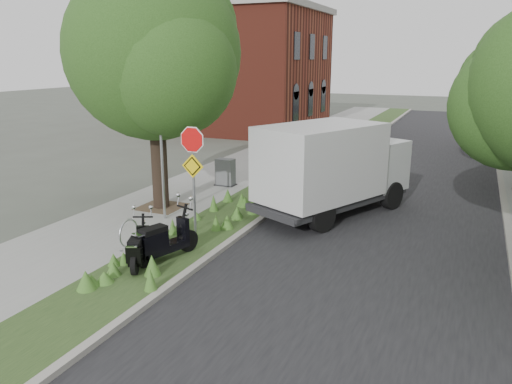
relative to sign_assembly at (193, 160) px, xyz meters
The scene contains 15 objects.
ground 2.78m from the sign_assembly, 22.62° to the right, with size 120.00×120.00×0.00m, color #4C5147.
sidewalk_near 10.10m from the sign_assembly, 106.84° to the left, with size 3.50×60.00×0.12m, color gray.
verge 9.69m from the sign_assembly, 90.61° to the left, with size 2.00×60.00×0.12m, color #263F1B.
kerb_near 9.73m from the sign_assembly, 84.54° to the left, with size 0.20×60.00×0.13m, color #9E9991.
road 10.65m from the sign_assembly, 64.96° to the left, with size 7.00×60.00×0.01m, color black.
kerb_far 12.50m from the sign_assembly, 50.01° to the left, with size 0.20×60.00×0.13m, color #9E9991.
street_tree_main 4.30m from the sign_assembly, 139.63° to the left, with size 6.21×5.54×7.66m.
bare_post 2.18m from the sign_assembly, 145.95° to the left, with size 0.08×0.08×4.00m.
bike_hoop 2.54m from the sign_assembly, 137.69° to the right, with size 0.06×0.78×0.77m.
sign_assembly is the anchor object (origin of this frame).
brick_building 22.97m from the sign_assembly, 110.72° to the left, with size 9.40×10.40×8.30m.
scooter_near 2.85m from the sign_assembly, 96.95° to the right, with size 0.83×1.56×0.80m.
scooter_far 2.42m from the sign_assembly, 90.02° to the right, with size 0.79×1.87×0.92m.
box_truck 4.90m from the sign_assembly, 56.88° to the left, with size 4.26×5.94×2.52m.
utility_cabinet 6.26m from the sign_assembly, 109.19° to the left, with size 0.78×0.53×1.04m.
Camera 1 is at (5.27, -10.50, 4.93)m, focal length 35.00 mm.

